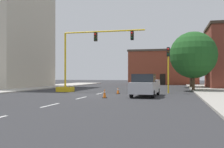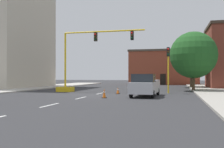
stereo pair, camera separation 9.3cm
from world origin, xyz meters
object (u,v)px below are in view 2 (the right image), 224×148
tree_right_far (191,54)px  tree_right_mid (193,55)px  traffic_light_pole_right (168,59)px  traffic_cone_roadside_a (118,91)px  traffic_cone_roadside_b (104,93)px  traffic_signal_gantry (76,72)px  pickup_truck_silver (145,85)px

tree_right_far → tree_right_mid: bearing=-91.5°
traffic_light_pole_right → tree_right_far: (3.03, 13.89, 1.57)m
tree_right_far → traffic_cone_roadside_a: bearing=-116.5°
traffic_light_pole_right → traffic_cone_roadside_b: 9.10m
traffic_signal_gantry → tree_right_far: bearing=46.2°
tree_right_mid → traffic_cone_roadside_a: size_ratio=10.42×
traffic_cone_roadside_b → pickup_truck_silver: bearing=38.2°
traffic_signal_gantry → traffic_light_pole_right: bearing=-0.3°
traffic_signal_gantry → traffic_cone_roadside_b: traffic_signal_gantry is taller
traffic_signal_gantry → tree_right_mid: tree_right_mid is taller
traffic_cone_roadside_b → traffic_signal_gantry: bearing=127.0°
tree_right_far → pickup_truck_silver: bearing=-104.9°
traffic_signal_gantry → traffic_cone_roadside_b: bearing=-53.0°
traffic_light_pole_right → tree_right_mid: 5.45m
tree_right_mid → tree_right_far: size_ratio=0.88×
pickup_truck_silver → traffic_cone_roadside_a: 3.95m
tree_right_mid → traffic_cone_roadside_b: (-7.78, -11.55, -3.91)m
tree_right_far → traffic_cone_roadside_a: tree_right_far is taller
traffic_light_pole_right → traffic_cone_roadside_a: (-4.92, -2.07, -3.20)m
tree_right_far → pickup_truck_silver: (-4.91, -18.39, -4.12)m
traffic_light_pole_right → traffic_cone_roadside_a: 6.22m
tree_right_far → traffic_cone_roadside_b: tree_right_far is taller
traffic_signal_gantry → pickup_truck_silver: (8.37, -4.55, -1.33)m
tree_right_mid → traffic_cone_roadside_a: bearing=-139.1°
pickup_truck_silver → traffic_signal_gantry: bearing=151.5°
traffic_light_pole_right → tree_right_far: tree_right_far is taller
traffic_signal_gantry → tree_right_far: 19.39m
tree_right_mid → pickup_truck_silver: (-4.67, -9.11, -3.32)m
tree_right_mid → pickup_truck_silver: bearing=-117.1°
traffic_light_pole_right → traffic_cone_roadside_a: size_ratio=7.07×
traffic_light_pole_right → tree_right_far: size_ratio=0.60×
tree_right_far → traffic_cone_roadside_a: size_ratio=11.87×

